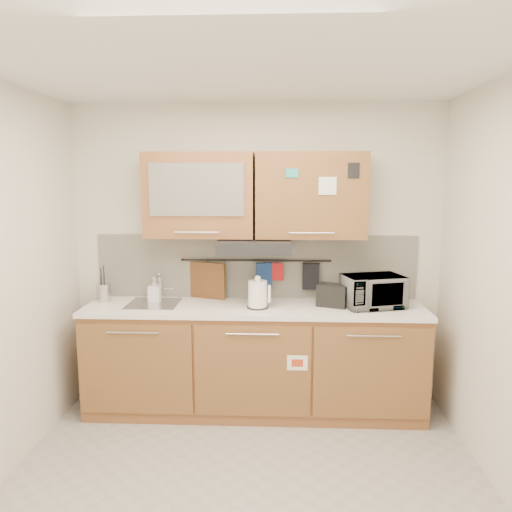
# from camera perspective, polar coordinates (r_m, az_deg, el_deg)

# --- Properties ---
(floor) EXTENTS (3.20, 3.20, 0.00)m
(floor) POSITION_cam_1_polar(r_m,az_deg,el_deg) (3.46, -1.25, -25.87)
(floor) COLOR #9E9993
(floor) RESTS_ON ground
(ceiling) EXTENTS (3.20, 3.20, 0.00)m
(ceiling) POSITION_cam_1_polar(r_m,az_deg,el_deg) (2.91, -1.44, 21.38)
(ceiling) COLOR white
(ceiling) RESTS_ON wall_back
(wall_back) EXTENTS (3.20, 0.00, 3.20)m
(wall_back) POSITION_cam_1_polar(r_m,az_deg,el_deg) (4.39, -0.00, 0.11)
(wall_back) COLOR silver
(wall_back) RESTS_ON ground
(base_cabinet) EXTENTS (2.80, 0.64, 0.88)m
(base_cabinet) POSITION_cam_1_polar(r_m,az_deg,el_deg) (4.32, -0.19, -12.32)
(base_cabinet) COLOR brown
(base_cabinet) RESTS_ON floor
(countertop) EXTENTS (2.82, 0.62, 0.04)m
(countertop) POSITION_cam_1_polar(r_m,az_deg,el_deg) (4.17, -0.20, -5.99)
(countertop) COLOR white
(countertop) RESTS_ON base_cabinet
(backsplash) EXTENTS (2.80, 0.02, 0.56)m
(backsplash) POSITION_cam_1_polar(r_m,az_deg,el_deg) (4.39, -0.01, -1.20)
(backsplash) COLOR silver
(backsplash) RESTS_ON countertop
(upper_cabinets) EXTENTS (1.82, 0.37, 0.70)m
(upper_cabinets) POSITION_cam_1_polar(r_m,az_deg,el_deg) (4.16, -0.18, 6.97)
(upper_cabinets) COLOR brown
(upper_cabinets) RESTS_ON wall_back
(range_hood) EXTENTS (0.60, 0.46, 0.10)m
(range_hood) POSITION_cam_1_polar(r_m,az_deg,el_deg) (4.12, -0.16, 1.23)
(range_hood) COLOR black
(range_hood) RESTS_ON upper_cabinets
(sink) EXTENTS (0.42, 0.40, 0.26)m
(sink) POSITION_cam_1_polar(r_m,az_deg,el_deg) (4.30, -11.60, -5.36)
(sink) COLOR silver
(sink) RESTS_ON countertop
(utensil_rail) EXTENTS (1.30, 0.02, 0.02)m
(utensil_rail) POSITION_cam_1_polar(r_m,az_deg,el_deg) (4.35, -0.03, -0.51)
(utensil_rail) COLOR black
(utensil_rail) RESTS_ON backsplash
(utensil_crock) EXTENTS (0.13, 0.13, 0.31)m
(utensil_crock) POSITION_cam_1_polar(r_m,az_deg,el_deg) (4.49, -17.00, -3.98)
(utensil_crock) COLOR #B6B5BA
(utensil_crock) RESTS_ON countertop
(kettle) EXTENTS (0.20, 0.17, 0.27)m
(kettle) POSITION_cam_1_polar(r_m,az_deg,el_deg) (4.07, 0.21, -4.49)
(kettle) COLOR white
(kettle) RESTS_ON countertop
(toaster) EXTENTS (0.28, 0.23, 0.19)m
(toaster) POSITION_cam_1_polar(r_m,az_deg,el_deg) (4.18, 8.75, -4.44)
(toaster) COLOR black
(toaster) RESTS_ON countertop
(microwave) EXTENTS (0.55, 0.44, 0.26)m
(microwave) POSITION_cam_1_polar(r_m,az_deg,el_deg) (4.21, 13.21, -3.95)
(microwave) COLOR #999999
(microwave) RESTS_ON countertop
(soap_bottle) EXTENTS (0.10, 0.10, 0.21)m
(soap_bottle) POSITION_cam_1_polar(r_m,az_deg,el_deg) (4.36, -11.53, -3.78)
(soap_bottle) COLOR #999999
(soap_bottle) RESTS_ON countertop
(cutting_board) EXTENTS (0.33, 0.14, 0.42)m
(cutting_board) POSITION_cam_1_polar(r_m,az_deg,el_deg) (4.41, -5.57, -3.42)
(cutting_board) COLOR brown
(cutting_board) RESTS_ON utensil_rail
(oven_mitt) EXTENTS (0.14, 0.07, 0.23)m
(oven_mitt) POSITION_cam_1_polar(r_m,az_deg,el_deg) (4.35, 0.93, -2.28)
(oven_mitt) COLOR navy
(oven_mitt) RESTS_ON utensil_rail
(dark_pouch) EXTENTS (0.15, 0.05, 0.23)m
(dark_pouch) POSITION_cam_1_polar(r_m,az_deg,el_deg) (4.36, 6.29, -2.33)
(dark_pouch) COLOR black
(dark_pouch) RESTS_ON utensil_rail
(pot_holder) EXTENTS (0.12, 0.06, 0.15)m
(pot_holder) POSITION_cam_1_polar(r_m,az_deg,el_deg) (4.34, 2.35, -1.80)
(pot_holder) COLOR red
(pot_holder) RESTS_ON utensil_rail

